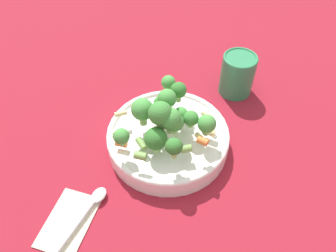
% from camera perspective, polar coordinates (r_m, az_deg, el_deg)
% --- Properties ---
extents(ground_plane, '(3.00, 3.00, 0.00)m').
position_cam_1_polar(ground_plane, '(0.72, 0.00, -3.29)').
color(ground_plane, maroon).
extents(bowl, '(0.26, 0.26, 0.05)m').
position_cam_1_polar(bowl, '(0.70, 0.00, -2.03)').
color(bowl, white).
rests_on(bowl, ground_plane).
extents(pasta_salad, '(0.21, 0.20, 0.10)m').
position_cam_1_polar(pasta_salad, '(0.64, -0.38, 1.50)').
color(pasta_salad, '#8CB766').
rests_on(pasta_salad, bowl).
extents(cup, '(0.08, 0.08, 0.11)m').
position_cam_1_polar(cup, '(0.83, 12.00, 8.84)').
color(cup, '#2D7F51').
rests_on(cup, ground_plane).
extents(napkin, '(0.14, 0.14, 0.01)m').
position_cam_1_polar(napkin, '(0.65, -16.94, -15.59)').
color(napkin, beige).
rests_on(napkin, ground_plane).
extents(spoon, '(0.15, 0.11, 0.01)m').
position_cam_1_polar(spoon, '(0.64, -13.83, -14.07)').
color(spoon, silver).
rests_on(spoon, napkin).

